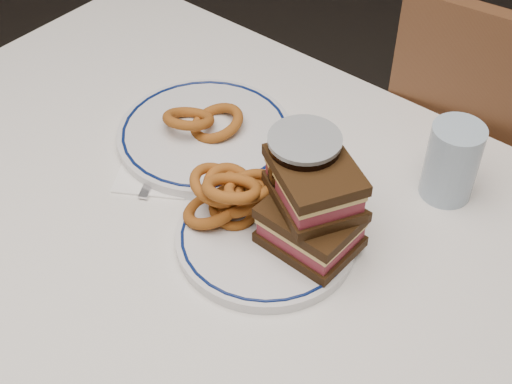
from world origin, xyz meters
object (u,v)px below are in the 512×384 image
Objects in this scene: main_plate at (266,237)px; far_plate at (205,134)px; reuben_sandwich at (312,205)px; chair_far at (499,182)px; beer_mug at (304,184)px.

main_plate is 0.25m from far_plate.
reuben_sandwich is 0.30m from far_plate.
far_plate is (-0.37, -0.48, 0.24)m from chair_far.
reuben_sandwich is at bearing 31.24° from main_plate.
chair_far reaches higher than far_plate.
chair_far is 5.65× the size of beer_mug.
chair_far is 3.61× the size of main_plate.
reuben_sandwich is at bearing -16.25° from far_plate.
chair_far is at bearing 77.18° from beer_mug.
main_plate is at bearing -103.43° from chair_far.
chair_far is 0.65m from far_plate.
far_plate is at bearing 163.75° from reuben_sandwich.
reuben_sandwich is (-0.09, -0.56, 0.32)m from chair_far.
beer_mug is 0.26m from far_plate.
beer_mug is (-0.03, 0.03, 0.00)m from reuben_sandwich.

